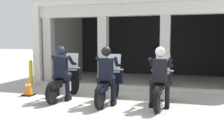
{
  "coord_description": "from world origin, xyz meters",
  "views": [
    {
      "loc": [
        2.14,
        -6.8,
        1.72
      ],
      "look_at": [
        0.0,
        0.47,
        0.89
      ],
      "focal_mm": 42.35,
      "sensor_mm": 36.0,
      "label": 1
    }
  ],
  "objects": [
    {
      "name": "traffic_cone_flank",
      "position": [
        -2.75,
        0.39,
        0.29
      ],
      "size": [
        0.34,
        0.34,
        0.59
      ],
      "color": "black",
      "rests_on": "ground"
    },
    {
      "name": "police_officer_right",
      "position": [
        1.42,
        0.02,
        0.94
      ],
      "size": [
        0.63,
        0.61,
        1.58
      ],
      "rotation": [
        0.0,
        0.0,
        -0.02
      ],
      "color": "black",
      "rests_on": "ground"
    },
    {
      "name": "police_officer_left",
      "position": [
        -1.42,
        0.09,
        0.94
      ],
      "size": [
        0.63,
        0.61,
        1.58
      ],
      "rotation": [
        0.0,
        0.0,
        -0.08
      ],
      "color": "black",
      "rests_on": "ground"
    },
    {
      "name": "motorcycle_right",
      "position": [
        1.42,
        0.31,
        0.5
      ],
      "size": [
        0.62,
        2.04,
        1.35
      ],
      "rotation": [
        0.0,
        0.0,
        -0.02
      ],
      "color": "black",
      "rests_on": "ground"
    },
    {
      "name": "kerb_strip",
      "position": [
        0.1,
        2.44,
        0.06
      ],
      "size": [
        7.67,
        0.24,
        0.12
      ],
      "primitive_type": "cube",
      "color": "#B7B5AD",
      "rests_on": "ground"
    },
    {
      "name": "police_officer_center",
      "position": [
        0.0,
        -0.07,
        0.94
      ],
      "size": [
        0.63,
        0.61,
        1.58
      ],
      "rotation": [
        0.0,
        0.0,
        0.02
      ],
      "color": "black",
      "rests_on": "ground"
    },
    {
      "name": "ground_plane",
      "position": [
        0.0,
        3.0,
        0.0
      ],
      "size": [
        80.0,
        80.0,
        0.0
      ],
      "primitive_type": "plane",
      "color": "#A8A59E"
    },
    {
      "name": "motorcycle_center",
      "position": [
        0.0,
        0.22,
        0.5
      ],
      "size": [
        0.62,
        2.04,
        1.35
      ],
      "rotation": [
        0.0,
        0.0,
        0.02
      ],
      "color": "black",
      "rests_on": "ground"
    },
    {
      "name": "station_building",
      "position": [
        0.1,
        5.3,
        2.03
      ],
      "size": [
        8.17,
        4.78,
        3.25
      ],
      "color": "black",
      "rests_on": "ground"
    },
    {
      "name": "motorcycle_left",
      "position": [
        -1.42,
        0.37,
        0.5
      ],
      "size": [
        0.62,
        2.04,
        1.35
      ],
      "rotation": [
        0.0,
        0.0,
        -0.08
      ],
      "color": "black",
      "rests_on": "ground"
    },
    {
      "name": "bollard_kerbside",
      "position": [
        -3.74,
        2.04,
        0.5
      ],
      "size": [
        0.14,
        0.14,
        1.01
      ],
      "color": "yellow",
      "rests_on": "ground"
    }
  ]
}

